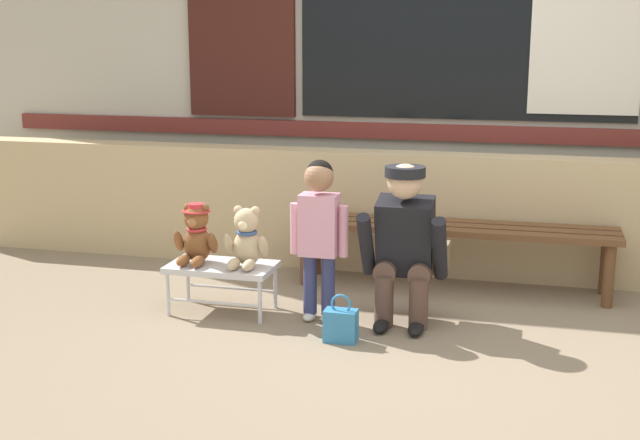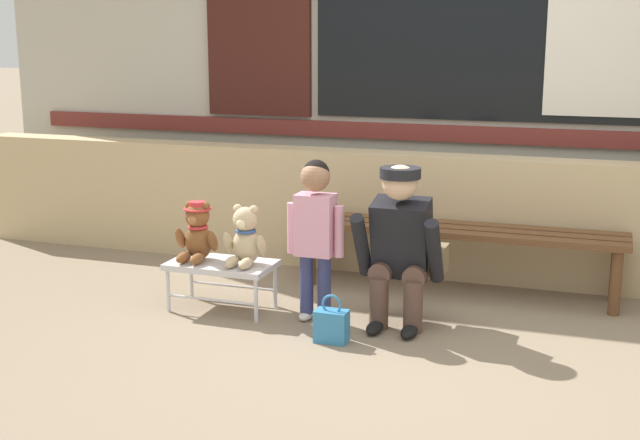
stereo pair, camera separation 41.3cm
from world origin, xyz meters
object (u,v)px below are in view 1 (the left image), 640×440
at_px(adult_crouching, 406,244).
at_px(child_standing, 319,223).
at_px(teddy_bear_with_hat, 196,235).
at_px(small_display_bench, 222,270).
at_px(teddy_bear_plain, 246,239).
at_px(wooden_bench_long, 453,234).
at_px(handbag_on_ground, 341,325).

bearing_deg(adult_crouching, child_standing, -171.53).
xyz_separation_m(teddy_bear_with_hat, adult_crouching, (1.27, 0.07, 0.01)).
height_order(small_display_bench, child_standing, child_standing).
bearing_deg(small_display_bench, child_standing, -0.34).
bearing_deg(teddy_bear_plain, child_standing, -0.64).
relative_size(wooden_bench_long, handbag_on_ground, 7.72).
height_order(wooden_bench_long, adult_crouching, adult_crouching).
bearing_deg(handbag_on_ground, adult_crouching, 52.44).
distance_m(teddy_bear_with_hat, teddy_bear_plain, 0.32).
xyz_separation_m(wooden_bench_long, child_standing, (-0.70, -0.82, 0.22)).
relative_size(small_display_bench, teddy_bear_with_hat, 1.76).
xyz_separation_m(small_display_bench, handbag_on_ground, (0.81, -0.31, -0.17)).
xyz_separation_m(wooden_bench_long, handbag_on_ground, (-0.50, -1.13, -0.28)).
distance_m(wooden_bench_long, small_display_bench, 1.54).
height_order(teddy_bear_with_hat, teddy_bear_plain, same).
height_order(teddy_bear_with_hat, adult_crouching, adult_crouching).
relative_size(small_display_bench, adult_crouching, 0.67).
height_order(teddy_bear_with_hat, handbag_on_ground, teddy_bear_with_hat).
height_order(small_display_bench, handbag_on_ground, small_display_bench).
xyz_separation_m(wooden_bench_long, small_display_bench, (-1.31, -0.82, -0.11)).
relative_size(small_display_bench, handbag_on_ground, 2.35).
distance_m(teddy_bear_plain, handbag_on_ground, 0.81).
bearing_deg(teddy_bear_plain, small_display_bench, -179.49).
bearing_deg(handbag_on_ground, teddy_bear_plain, 154.17).
bearing_deg(wooden_bench_long, teddy_bear_with_hat, -150.99).
bearing_deg(handbag_on_ground, teddy_bear_with_hat, 161.98).
height_order(small_display_bench, adult_crouching, adult_crouching).
bearing_deg(child_standing, adult_crouching, 8.47).
distance_m(wooden_bench_long, handbag_on_ground, 1.26).
relative_size(wooden_bench_long, teddy_bear_with_hat, 5.78).
bearing_deg(adult_crouching, teddy_bear_plain, -175.82).
relative_size(wooden_bench_long, teddy_bear_plain, 5.78).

